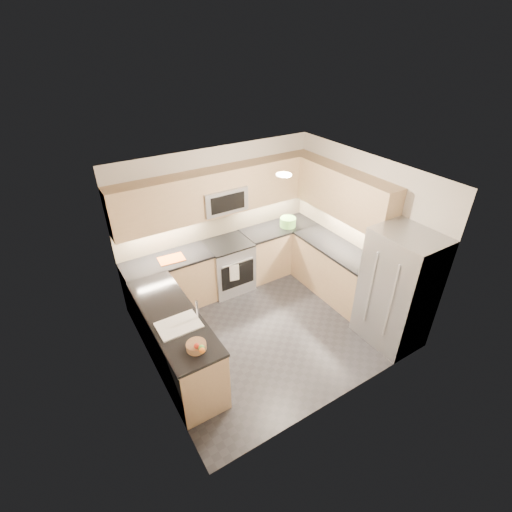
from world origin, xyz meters
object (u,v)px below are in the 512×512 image
(microwave, at_px, (222,199))
(utensil_bowl, at_px, (288,222))
(gas_range, at_px, (229,266))
(cutting_board, at_px, (171,259))
(refrigerator, at_px, (398,290))
(fruit_basket, at_px, (196,346))

(microwave, distance_m, utensil_bowl, 1.42)
(gas_range, height_order, cutting_board, cutting_board)
(gas_range, relative_size, cutting_board, 2.28)
(utensil_bowl, bearing_deg, cutting_board, 179.01)
(microwave, relative_size, utensil_bowl, 2.57)
(utensil_bowl, height_order, cutting_board, utensil_bowl)
(utensil_bowl, xyz_separation_m, cutting_board, (-2.26, 0.04, -0.08))
(refrigerator, xyz_separation_m, utensil_bowl, (-0.21, 2.37, 0.12))
(gas_range, height_order, refrigerator, refrigerator)
(gas_range, relative_size, fruit_basket, 3.94)
(gas_range, xyz_separation_m, cutting_board, (-1.02, -0.01, 0.49))
(refrigerator, bearing_deg, fruit_basket, 171.71)
(gas_range, height_order, microwave, microwave)
(gas_range, bearing_deg, fruit_basket, -126.38)
(gas_range, xyz_separation_m, utensil_bowl, (1.24, -0.05, 0.57))
(cutting_board, xyz_separation_m, fruit_basket, (-0.45, -1.99, 0.04))
(gas_range, distance_m, cutting_board, 1.13)
(microwave, height_order, fruit_basket, microwave)
(microwave, bearing_deg, utensil_bowl, -8.10)
(gas_range, height_order, fruit_basket, fruit_basket)
(gas_range, distance_m, utensil_bowl, 1.36)
(gas_range, xyz_separation_m, refrigerator, (1.45, -2.43, 0.45))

